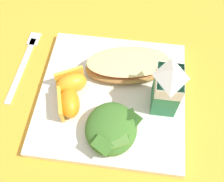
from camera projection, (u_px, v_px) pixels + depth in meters
ground at (112, 98)px, 0.54m from camera, size 3.00×3.00×0.00m
white_plate at (112, 96)px, 0.53m from camera, size 0.28×0.28×0.02m
cheesy_pizza_bread at (128, 66)px, 0.53m from camera, size 0.11×0.18×0.04m
green_salad_pile at (111, 128)px, 0.46m from camera, size 0.11×0.10×0.04m
milk_carton at (168, 86)px, 0.46m from camera, size 0.06×0.05×0.11m
orange_wedge_front at (72, 82)px, 0.51m from camera, size 0.06×0.07×0.04m
orange_wedge_middle at (69, 103)px, 0.49m from camera, size 0.07×0.05×0.04m
metal_fork at (25, 59)px, 0.58m from camera, size 0.19×0.03×0.01m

